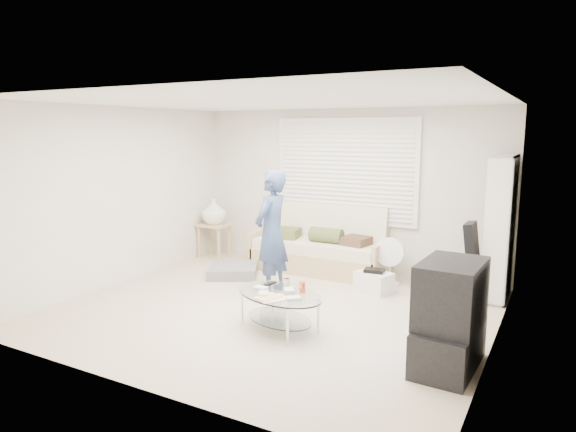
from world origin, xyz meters
The scene contains 13 objects.
ground centered at (0.00, 0.00, 0.00)m, with size 5.00×5.00×0.00m, color tan.
room_shell centered at (0.00, 0.48, 1.63)m, with size 5.02×4.52×2.51m.
window_blinds centered at (0.00, 2.20, 1.55)m, with size 2.32×0.08×1.62m.
futon_sofa centered at (-0.25, 1.87, 0.34)m, with size 2.10×0.85×1.03m.
grey_floor_pillow centered at (-1.29, 0.99, 0.08)m, with size 0.70×0.70×0.16m, color slate.
side_table centered at (-2.22, 1.78, 0.76)m, with size 0.52×0.42×1.02m.
bookshelf centered at (2.32, 1.78, 0.93)m, with size 0.29×0.78×1.86m.
guitar_case centered at (2.07, 1.46, 0.45)m, with size 0.36×0.37×1.01m.
floor_fan centered at (0.93, 1.67, 0.40)m, with size 0.42×0.28×0.69m.
storage_bin centered at (0.85, 1.23, 0.15)m, with size 0.54×0.45×0.32m.
tv_unit centered at (2.20, -0.58, 0.49)m, with size 0.55×0.95×1.00m.
coffee_table centered at (0.38, -0.53, 0.34)m, with size 1.29×1.04×0.53m.
standing_person centered at (-0.34, 0.52, 0.83)m, with size 0.61×0.40×1.66m, color navy.
Camera 1 is at (3.05, -5.20, 2.15)m, focal length 32.00 mm.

